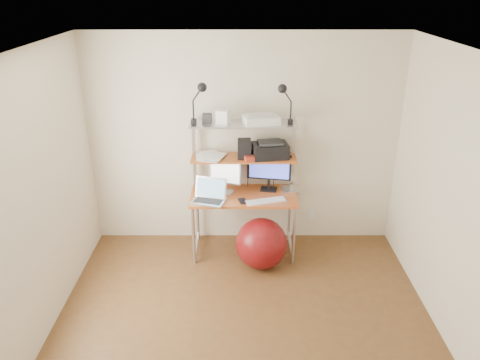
{
  "coord_description": "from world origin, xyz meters",
  "views": [
    {
      "loc": [
        -0.04,
        -3.36,
        3.01
      ],
      "look_at": [
        -0.04,
        1.15,
        1.05
      ],
      "focal_mm": 35.0,
      "sensor_mm": 36.0,
      "label": 1
    }
  ],
  "objects_px": {
    "monitor_silver": "(225,174)",
    "exercise_ball": "(261,244)",
    "laptop": "(210,196)",
    "monitor_black": "(269,169)",
    "printer": "(270,150)"
  },
  "relations": [
    {
      "from": "monitor_black",
      "to": "laptop",
      "type": "bearing_deg",
      "value": -146.37
    },
    {
      "from": "monitor_silver",
      "to": "exercise_ball",
      "type": "bearing_deg",
      "value": -24.87
    },
    {
      "from": "monitor_black",
      "to": "laptop",
      "type": "relative_size",
      "value": 1.2
    },
    {
      "from": "monitor_black",
      "to": "exercise_ball",
      "type": "height_order",
      "value": "monitor_black"
    },
    {
      "from": "monitor_silver",
      "to": "printer",
      "type": "height_order",
      "value": "printer"
    },
    {
      "from": "monitor_black",
      "to": "printer",
      "type": "xyz_separation_m",
      "value": [
        0.0,
        -0.03,
        0.24
      ]
    },
    {
      "from": "monitor_black",
      "to": "printer",
      "type": "relative_size",
      "value": 1.18
    },
    {
      "from": "monitor_silver",
      "to": "monitor_black",
      "type": "relative_size",
      "value": 0.84
    },
    {
      "from": "laptop",
      "to": "exercise_ball",
      "type": "bearing_deg",
      "value": -0.71
    },
    {
      "from": "monitor_silver",
      "to": "exercise_ball",
      "type": "xyz_separation_m",
      "value": [
        0.41,
        -0.4,
        -0.68
      ]
    },
    {
      "from": "monitor_silver",
      "to": "monitor_black",
      "type": "height_order",
      "value": "monitor_black"
    },
    {
      "from": "monitor_black",
      "to": "laptop",
      "type": "distance_m",
      "value": 0.76
    },
    {
      "from": "laptop",
      "to": "exercise_ball",
      "type": "relative_size",
      "value": 0.73
    },
    {
      "from": "printer",
      "to": "exercise_ball",
      "type": "xyz_separation_m",
      "value": [
        -0.1,
        -0.43,
        -0.95
      ]
    },
    {
      "from": "exercise_ball",
      "to": "monitor_black",
      "type": "bearing_deg",
      "value": 78.61
    }
  ]
}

